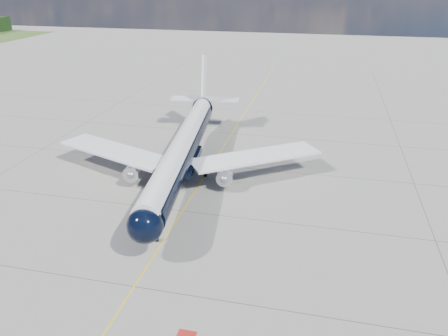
{
  "coord_description": "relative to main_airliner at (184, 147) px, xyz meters",
  "views": [
    {
      "loc": [
        16.08,
        -35.85,
        27.72
      ],
      "look_at": [
        4.17,
        15.52,
        4.0
      ],
      "focal_mm": 35.0,
      "sensor_mm": 36.0,
      "label": 1
    }
  ],
  "objects": [
    {
      "name": "main_airliner",
      "position": [
        0.0,
        0.0,
        0.0
      ],
      "size": [
        39.97,
        48.99,
        14.16
      ],
      "rotation": [
        0.0,
        0.0,
        0.13
      ],
      "color": "black",
      "rests_on": "ground"
    },
    {
      "name": "ground",
      "position": [
        3.04,
        9.43,
        -4.39
      ],
      "size": [
        320.0,
        320.0,
        0.0
      ],
      "primitive_type": "plane",
      "color": "gray",
      "rests_on": "ground"
    },
    {
      "name": "taxiway_centerline",
      "position": [
        3.04,
        4.43,
        -4.39
      ],
      "size": [
        0.16,
        160.0,
        0.01
      ],
      "primitive_type": "cube",
      "color": "yellow",
      "rests_on": "ground"
    }
  ]
}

